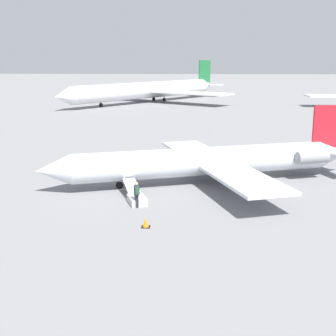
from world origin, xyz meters
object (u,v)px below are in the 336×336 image
airplane_main (213,161)px  passenger (137,193)px  airplane_taxiing_distant (149,90)px  boarding_stairs (136,197)px

airplane_main → passenger: bearing=34.0°
airplane_main → airplane_taxiing_distant: size_ratio=0.55×
airplane_taxiing_distant → boarding_stairs: (-7.14, 78.21, -2.47)m
airplane_taxiing_distant → passenger: (-7.35, 79.42, -1.83)m
boarding_stairs → passenger: (-0.21, 1.22, 0.65)m
airplane_main → passenger: 8.75m
airplane_main → boarding_stairs: size_ratio=6.15×
airplane_taxiing_distant → boarding_stairs: 78.57m
passenger → airplane_main: bearing=-56.0°
boarding_stairs → passenger: bearing=170.6°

